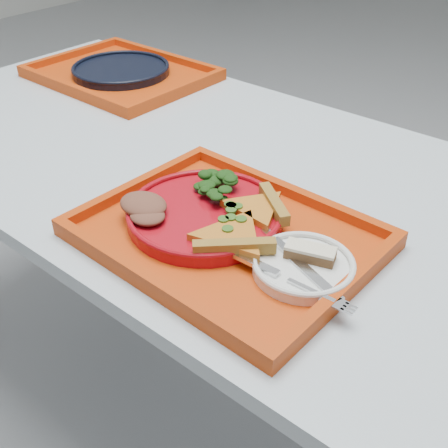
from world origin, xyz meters
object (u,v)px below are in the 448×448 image
at_px(navy_plate, 121,71).
at_px(tray_main, 227,238).
at_px(dinner_plate, 205,215).
at_px(dessert_bar, 310,253).
at_px(tray_far, 122,76).

bearing_deg(navy_plate, tray_main, -29.39).
relative_size(dinner_plate, navy_plate, 1.00).
bearing_deg(dinner_plate, tray_main, -10.30).
distance_m(navy_plate, dessert_bar, 0.92).
bearing_deg(navy_plate, dinner_plate, -30.79).
bearing_deg(tray_far, navy_plate, 0.00).
xyz_separation_m(tray_far, navy_plate, (0.00, 0.00, 0.01)).
distance_m(tray_main, tray_far, 0.80).
distance_m(dinner_plate, navy_plate, 0.75).
relative_size(tray_far, navy_plate, 1.73).
relative_size(tray_main, dinner_plate, 1.73).
relative_size(dinner_plate, dessert_bar, 3.28).
height_order(tray_far, navy_plate, navy_plate).
bearing_deg(tray_far, tray_main, -28.96).
distance_m(dinner_plate, dessert_bar, 0.20).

